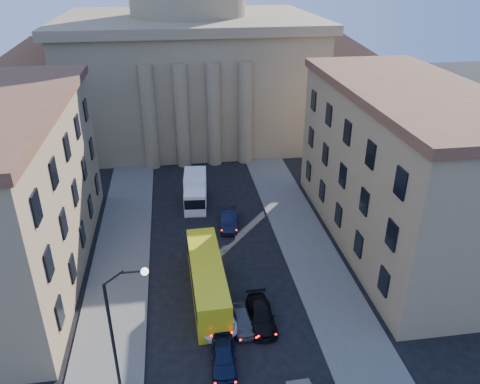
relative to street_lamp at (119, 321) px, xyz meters
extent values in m
cube|color=#585751|center=(-1.53, 10.00, -5.21)|extent=(5.00, 60.00, 0.15)
cube|color=#585751|center=(15.47, 10.00, -5.21)|extent=(5.00, 60.00, 0.15)
cube|color=#897654|center=(6.97, 48.00, 2.71)|extent=(34.00, 26.00, 16.00)
cube|color=#897654|center=(6.97, 48.00, 11.11)|extent=(35.50, 27.50, 1.20)
cube|color=#897654|center=(-14.03, 46.00, 0.21)|extent=(13.00, 13.00, 11.00)
cone|color=brown|center=(-14.03, 46.00, 7.71)|extent=(26.02, 26.02, 4.00)
cube|color=#897654|center=(27.97, 46.00, 0.21)|extent=(13.00, 13.00, 11.00)
cone|color=brown|center=(27.97, 46.00, 7.71)|extent=(26.02, 26.02, 4.00)
cylinder|color=#897654|center=(0.97, 34.80, 1.21)|extent=(1.80, 1.80, 13.00)
cylinder|color=#897654|center=(4.97, 34.80, 1.21)|extent=(1.80, 1.80, 13.00)
cylinder|color=#897654|center=(8.97, 34.80, 1.21)|extent=(1.80, 1.80, 13.00)
cylinder|color=#897654|center=(12.97, 34.80, 1.21)|extent=(1.80, 1.80, 13.00)
cube|color=#A0825E|center=(-10.03, 14.00, 1.71)|extent=(11.00, 26.00, 14.00)
cube|color=#A0825E|center=(23.97, 14.00, 1.71)|extent=(11.00, 26.00, 14.00)
cube|color=brown|center=(23.97, 14.00, 9.01)|extent=(11.60, 26.60, 0.80)
cylinder|color=black|center=(-0.53, 0.00, -1.29)|extent=(0.20, 0.20, 8.00)
cylinder|color=black|center=(0.02, 0.00, 3.06)|extent=(1.30, 0.12, 0.96)
cylinder|color=black|center=(1.02, 0.00, 3.36)|extent=(1.30, 0.12, 0.12)
sphere|color=white|center=(1.77, 0.00, 3.31)|extent=(0.44, 0.44, 0.44)
imported|color=#0E1732|center=(6.17, 0.79, -4.60)|extent=(1.89, 4.13, 1.37)
imported|color=white|center=(6.01, 5.13, -4.51)|extent=(3.02, 5.79, 1.56)
imported|color=black|center=(9.34, 4.33, -4.62)|extent=(1.87, 4.59, 1.33)
imported|color=#505055|center=(7.89, 4.08, -4.67)|extent=(1.67, 3.68, 1.23)
imported|color=black|center=(8.75, 18.57, -4.52)|extent=(2.13, 4.78, 1.52)
cube|color=yellow|center=(5.73, 8.09, -3.78)|extent=(2.68, 10.77, 3.02)
cube|color=black|center=(5.73, 8.09, -3.29)|extent=(2.73, 10.18, 1.07)
cylinder|color=black|center=(4.85, 4.17, -4.80)|extent=(0.31, 0.98, 0.97)
cylinder|color=black|center=(6.80, 4.22, -4.80)|extent=(0.31, 0.98, 0.97)
cylinder|color=black|center=(4.67, 11.96, -4.80)|extent=(0.31, 0.98, 0.97)
cylinder|color=black|center=(6.62, 12.01, -4.80)|extent=(0.31, 0.98, 0.97)
cube|color=white|center=(5.60, 21.92, -4.10)|extent=(2.46, 2.55, 2.37)
cube|color=black|center=(5.51, 20.79, -3.80)|extent=(2.18, 0.30, 1.09)
cube|color=white|center=(5.82, 24.58, -3.56)|extent=(2.71, 4.33, 3.06)
cylinder|color=black|center=(4.58, 21.61, -4.84)|extent=(0.35, 0.91, 0.89)
cylinder|color=black|center=(6.55, 21.45, -4.84)|extent=(0.35, 0.91, 0.89)
cylinder|color=black|center=(4.91, 25.55, -4.84)|extent=(0.35, 0.91, 0.89)
cylinder|color=black|center=(6.88, 25.39, -4.84)|extent=(0.35, 0.91, 0.89)
camera|label=1|loc=(3.92, -21.79, 18.97)|focal=35.00mm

